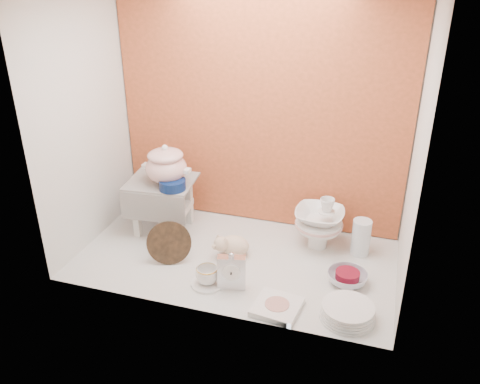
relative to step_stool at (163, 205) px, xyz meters
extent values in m
plane|color=silver|center=(0.54, -0.18, -0.17)|extent=(1.80, 1.80, 0.00)
cube|color=#CD5933|center=(0.54, 0.32, 0.58)|extent=(1.80, 0.06, 1.50)
cube|color=silver|center=(-0.36, -0.18, 0.58)|extent=(0.06, 1.00, 1.50)
cube|color=silver|center=(1.44, -0.18, 0.58)|extent=(0.06, 1.00, 1.50)
cylinder|color=#0A1D4D|center=(0.12, -0.09, 0.20)|extent=(0.19, 0.19, 0.06)
imported|color=white|center=(-0.15, 0.16, -0.06)|extent=(0.28, 0.28, 0.22)
cube|color=silver|center=(0.60, -0.46, -0.06)|extent=(0.15, 0.08, 0.21)
ellipsoid|color=beige|center=(0.52, -0.15, -0.10)|extent=(0.26, 0.22, 0.13)
cylinder|color=white|center=(0.47, -0.47, -0.16)|extent=(0.19, 0.19, 0.01)
imported|color=white|center=(0.47, -0.47, -0.11)|extent=(0.15, 0.15, 0.10)
cube|color=white|center=(0.87, -0.56, -0.16)|extent=(0.25, 0.25, 0.03)
cylinder|color=white|center=(1.21, -0.52, -0.13)|extent=(0.31, 0.31, 0.07)
imported|color=silver|center=(1.18, -0.24, -0.14)|extent=(0.25, 0.25, 0.07)
cylinder|color=silver|center=(1.22, 0.08, -0.06)|extent=(0.11, 0.11, 0.22)
camera|label=1|loc=(1.29, -2.51, 1.45)|focal=37.55mm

